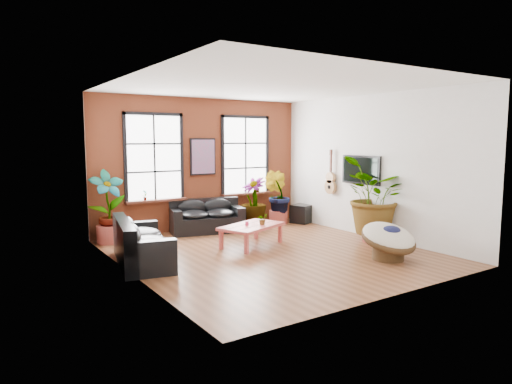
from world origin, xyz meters
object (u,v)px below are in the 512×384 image
at_px(sofa_left, 139,244).
at_px(papasan_chair, 389,239).
at_px(sofa_back, 206,217).
at_px(coffee_table, 252,227).

relative_size(sofa_left, papasan_chair, 1.96).
distance_m(sofa_back, papasan_chair, 4.86).
xyz_separation_m(sofa_left, papasan_chair, (4.27, -2.49, 0.03)).
distance_m(sofa_left, coffee_table, 2.62).
height_order(sofa_left, coffee_table, sofa_left).
relative_size(coffee_table, papasan_chair, 1.45).
xyz_separation_m(sofa_left, coffee_table, (2.62, 0.03, 0.04)).
bearing_deg(papasan_chair, sofa_left, 154.08).
height_order(sofa_back, coffee_table, sofa_back).
bearing_deg(coffee_table, papasan_chair, -78.36).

